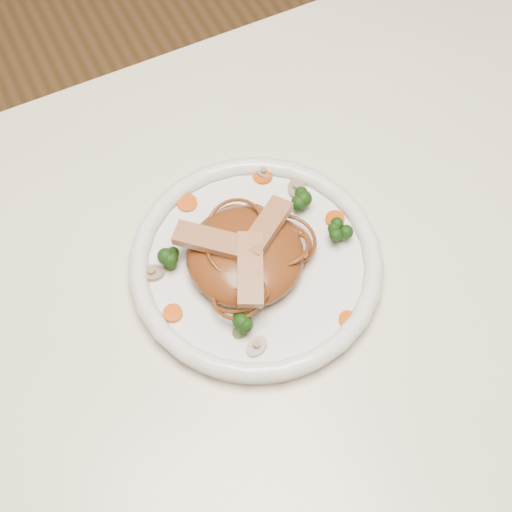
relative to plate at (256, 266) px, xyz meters
name	(u,v)px	position (x,y,z in m)	size (l,w,h in m)	color
ground	(261,494)	(-0.02, -0.07, -0.76)	(4.00, 4.00, 0.00)	brown
table	(264,370)	(-0.02, -0.07, -0.11)	(1.20, 0.80, 0.75)	beige
plate	(256,266)	(0.00, 0.00, 0.00)	(0.26, 0.26, 0.02)	white
noodle_mound	(245,255)	(-0.01, 0.00, 0.03)	(0.12, 0.12, 0.04)	brown
chicken_a	(266,227)	(0.02, 0.01, 0.05)	(0.07, 0.02, 0.01)	tan
chicken_b	(211,240)	(-0.04, 0.02, 0.05)	(0.07, 0.02, 0.01)	tan
chicken_c	(250,269)	(-0.02, -0.02, 0.05)	(0.08, 0.02, 0.01)	tan
broccoli_0	(300,199)	(0.07, 0.04, 0.02)	(0.02, 0.02, 0.03)	#19380B
broccoli_1	(169,258)	(-0.08, 0.04, 0.02)	(0.03, 0.03, 0.03)	#19380B
broccoli_2	(239,326)	(-0.05, -0.06, 0.02)	(0.03, 0.03, 0.03)	#19380B
broccoli_3	(338,229)	(0.09, -0.01, 0.02)	(0.03, 0.03, 0.03)	#19380B
carrot_0	(263,176)	(0.05, 0.09, 0.01)	(0.02, 0.02, 0.01)	#D34D07
carrot_1	(173,313)	(-0.10, -0.02, 0.01)	(0.02, 0.02, 0.01)	#D34D07
carrot_2	(335,219)	(0.10, 0.01, 0.01)	(0.02, 0.02, 0.01)	#D34D07
carrot_3	(187,203)	(-0.03, 0.10, 0.01)	(0.02, 0.02, 0.01)	#D34D07
carrot_4	(348,319)	(0.05, -0.10, 0.01)	(0.02, 0.02, 0.01)	#D34D07
mushroom_0	(257,346)	(-0.04, -0.08, 0.01)	(0.02, 0.02, 0.01)	gray
mushroom_1	(297,188)	(0.08, 0.06, 0.01)	(0.03, 0.03, 0.01)	gray
mushroom_2	(152,273)	(-0.10, 0.03, 0.01)	(0.03, 0.03, 0.01)	gray
mushroom_3	(264,173)	(0.06, 0.10, 0.01)	(0.02, 0.02, 0.01)	gray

